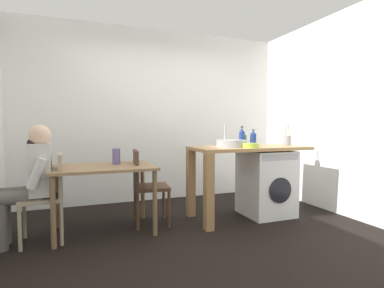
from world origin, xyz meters
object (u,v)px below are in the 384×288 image
at_px(bottle_tall_green, 242,137).
at_px(bottle_clear_small, 253,138).
at_px(vase, 116,156).
at_px(washing_machine, 266,183).
at_px(dining_table, 104,175).
at_px(chair_person_seat, 50,192).
at_px(chair_opposite, 145,183).
at_px(seated_person, 31,177).
at_px(bottle_squat_brown, 244,139).
at_px(mixing_bowl, 250,145).
at_px(utensil_crock, 287,140).

xyz_separation_m(bottle_tall_green, bottle_clear_small, (0.25, 0.12, -0.02)).
bearing_deg(vase, washing_machine, -6.15).
relative_size(dining_table, bottle_tall_green, 4.19).
bearing_deg(chair_person_seat, bottle_clear_small, -87.99).
height_order(chair_opposite, seated_person, seated_person).
xyz_separation_m(chair_opposite, seated_person, (-1.18, -0.16, 0.16)).
relative_size(washing_machine, bottle_tall_green, 3.27).
bearing_deg(dining_table, vase, 33.69).
distance_m(chair_person_seat, washing_machine, 2.62).
bearing_deg(bottle_squat_brown, seated_person, -175.03).
relative_size(washing_machine, mixing_bowl, 4.25).
xyz_separation_m(chair_person_seat, bottle_tall_green, (2.29, 0.07, 0.53)).
bearing_deg(mixing_bowl, chair_opposite, 163.52).
bearing_deg(seated_person, vase, -78.89).
distance_m(dining_table, bottle_clear_small, 2.03).
distance_m(washing_machine, bottle_tall_green, 0.70).
relative_size(bottle_squat_brown, bottle_clear_small, 0.86).
height_order(dining_table, utensil_crock, utensil_crock).
distance_m(bottle_tall_green, vase, 1.61).
xyz_separation_m(bottle_tall_green, mixing_bowl, (-0.04, -0.28, -0.09)).
height_order(bottle_squat_brown, bottle_clear_small, bottle_clear_small).
distance_m(chair_opposite, bottle_squat_brown, 1.47).
distance_m(mixing_bowl, vase, 1.60).
bearing_deg(chair_person_seat, chair_opposite, -83.67).
relative_size(bottle_tall_green, utensil_crock, 0.88).
relative_size(seated_person, mixing_bowl, 5.93).
xyz_separation_m(dining_table, vase, (0.15, 0.10, 0.19)).
relative_size(chair_opposite, seated_person, 0.75).
distance_m(washing_machine, vase, 1.97).
bearing_deg(chair_opposite, bottle_squat_brown, 98.05).
relative_size(chair_opposite, vase, 4.87).
relative_size(chair_person_seat, mixing_bowl, 4.45).
bearing_deg(chair_opposite, mixing_bowl, 78.97).
bearing_deg(utensil_crock, washing_machine, -171.90).
bearing_deg(seated_person, bottle_squat_brown, -87.28).
height_order(bottle_tall_green, mixing_bowl, bottle_tall_green).
height_order(bottle_squat_brown, mixing_bowl, bottle_squat_brown).
height_order(chair_person_seat, seated_person, seated_person).
bearing_deg(seated_person, mixing_bowl, -97.03).
height_order(seated_person, bottle_tall_green, seated_person).
distance_m(seated_person, mixing_bowl, 2.43).
bearing_deg(washing_machine, chair_person_seat, 179.78).
bearing_deg(mixing_bowl, washing_machine, 28.05).
relative_size(chair_person_seat, utensil_crock, 3.00).
bearing_deg(bottle_tall_green, chair_person_seat, -178.16).
distance_m(seated_person, vase, 0.89).
distance_m(chair_opposite, bottle_clear_small, 1.60).
distance_m(chair_opposite, bottle_tall_green, 1.38).
xyz_separation_m(chair_person_seat, chair_opposite, (1.02, 0.15, 0.00)).
relative_size(bottle_clear_small, mixing_bowl, 1.08).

